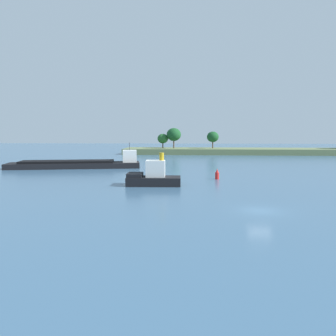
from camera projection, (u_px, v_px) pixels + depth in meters
The scene contains 5 objects.
ground_plane at pixel (260, 211), 36.60m from camera, with size 400.00×400.00×0.00m, color #3D607F.
treeline_island at pixel (262, 148), 127.24m from camera, with size 95.64×15.35×9.81m.
cargo_barge at pixel (78, 164), 79.37m from camera, with size 30.63×11.70×5.84m.
tugboat at pixel (153, 177), 53.75m from camera, with size 8.75×4.06×5.15m.
channel_buoy_red at pixel (217, 175), 60.61m from camera, with size 0.70×0.70×1.90m.
Camera 1 is at (-7.54, -36.46, 8.48)m, focal length 36.60 mm.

